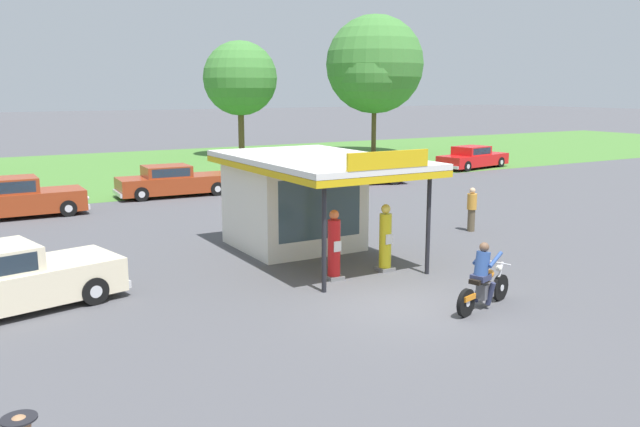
{
  "coord_description": "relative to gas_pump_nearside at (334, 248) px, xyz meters",
  "views": [
    {
      "loc": [
        -9.18,
        -11.95,
        4.99
      ],
      "look_at": [
        0.37,
        4.42,
        1.4
      ],
      "focal_mm": 36.87,
      "sensor_mm": 36.0,
      "label": 1
    }
  ],
  "objects": [
    {
      "name": "tree_oak_centre",
      "position": [
        11.07,
        31.81,
        4.84
      ],
      "size": [
        5.53,
        5.53,
        8.56
      ],
      "color": "brown",
      "rests_on": "ground"
    },
    {
      "name": "parked_car_back_row_far_right",
      "position": [
        20.78,
        16.91,
        -0.21
      ],
      "size": [
        5.69,
        2.81,
        1.42
      ],
      "color": "red",
      "rests_on": "ground"
    },
    {
      "name": "parked_car_back_row_right",
      "position": [
        0.7,
        15.75,
        -0.19
      ],
      "size": [
        5.54,
        2.23,
        1.46
      ],
      "color": "#993819",
      "rests_on": "ground"
    },
    {
      "name": "parked_car_second_row_spare",
      "position": [
        -6.23,
        13.75,
        -0.14
      ],
      "size": [
        4.98,
        2.04,
        1.59
      ],
      "color": "#993819",
      "rests_on": "ground"
    },
    {
      "name": "gas_pump_nearside",
      "position": [
        0.0,
        0.0,
        0.0
      ],
      "size": [
        0.44,
        0.44,
        1.88
      ],
      "color": "slate",
      "rests_on": "ground"
    },
    {
      "name": "grass_verge_strip",
      "position": [
        0.33,
        27.52,
        -0.85
      ],
      "size": [
        120.0,
        24.0,
        0.01
      ],
      "primitive_type": "cube",
      "color": "#477A33",
      "rests_on": "ground"
    },
    {
      "name": "bystander_leaning_by_kiosk",
      "position": [
        7.38,
        2.68,
        -0.03
      ],
      "size": [
        0.34,
        0.34,
        1.57
      ],
      "color": "brown",
      "rests_on": "ground"
    },
    {
      "name": "ground_plane",
      "position": [
        0.33,
        -2.48,
        -0.86
      ],
      "size": [
        300.0,
        300.0,
        0.0
      ],
      "primitive_type": "plane",
      "color": "#4C4C51"
    },
    {
      "name": "parked_car_back_row_left",
      "position": [
        10.62,
        14.74,
        -0.2
      ],
      "size": [
        5.29,
        3.13,
        1.4
      ],
      "color": "#E55993",
      "rests_on": "ground"
    },
    {
      "name": "motorcycle_with_rider",
      "position": [
        1.72,
        -3.78,
        -0.2
      ],
      "size": [
        2.15,
        0.87,
        1.58
      ],
      "color": "black",
      "rests_on": "ground"
    },
    {
      "name": "gas_pump_offside",
      "position": [
        1.67,
        0.0,
        0.0
      ],
      "size": [
        0.44,
        0.44,
        1.89
      ],
      "color": "slate",
      "rests_on": "ground"
    },
    {
      "name": "tree_oak_left",
      "position": [
        20.71,
        28.01,
        5.84
      ],
      "size": [
        7.52,
        7.52,
        10.65
      ],
      "color": "brown",
      "rests_on": "ground"
    },
    {
      "name": "service_station_kiosk",
      "position": [
        0.83,
        3.51,
        0.91
      ],
      "size": [
        4.19,
        7.13,
        3.48
      ],
      "color": "silver",
      "rests_on": "ground"
    }
  ]
}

